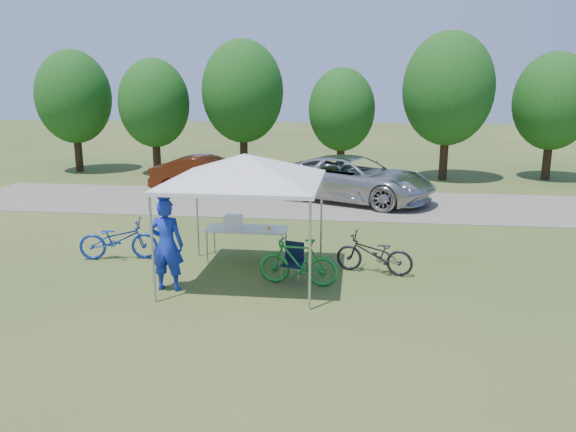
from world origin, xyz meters
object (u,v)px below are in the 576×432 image
minivan (354,179)px  sedan (209,175)px  bike_green (298,262)px  cooler (233,221)px  bike_blue (118,239)px  bike_dark (374,254)px  cyclist (167,245)px  folding_chair (294,259)px  folding_table (247,230)px

minivan → sedan: size_ratio=1.33×
sedan → bike_green: bearing=-152.4°
cooler → minivan: 7.70m
bike_blue → bike_dark: 6.08m
bike_blue → bike_green: bearing=-117.0°
bike_green → minivan: bearing=179.6°
cyclist → minivan: cyclist is taller
bike_green → sedan: (-4.43, 9.38, 0.23)m
cooler → bike_green: (1.73, -1.58, -0.43)m
bike_green → sedan: size_ratio=0.39×
sedan → cooler: bearing=-158.6°
cooler → minivan: (2.75, 7.19, -0.11)m
folding_chair → minivan: size_ratio=0.15×
folding_table → bike_green: bearing=-48.3°
bike_blue → bike_green: bike_green is taller
cooler → cyclist: bearing=-111.8°
cooler → bike_blue: 2.81m
cyclist → bike_green: bearing=-166.8°
sedan → cyclist: bearing=-167.4°
folding_chair → bike_green: bearing=-48.5°
folding_chair → cyclist: size_ratio=0.44×
cyclist → sedan: size_ratio=0.44×
bike_green → minivan: (1.02, 8.77, 0.31)m
bike_green → cyclist: bearing=-70.3°
folding_table → sedan: 8.37m
cooler → bike_dark: cooler is taller
cooler → bike_blue: size_ratio=0.23×
cyclist → bike_green: (2.61, 0.63, -0.45)m
bike_dark → bike_green: bearing=-46.0°
folding_chair → cooler: cooler is taller
bike_dark → sedan: (-6.02, 8.43, 0.28)m
cooler → minivan: size_ratio=0.07×
folding_table → folding_chair: 1.86m
folding_table → bike_dark: bike_dark is taller
folding_chair → bike_green: bike_green is taller
bike_dark → minivan: minivan is taller
cooler → minivan: minivan is taller
folding_chair → bike_blue: bike_blue is taller
folding_chair → bike_dark: bike_dark is taller
cyclist → bike_blue: bearing=-45.1°
cyclist → minivan: (3.63, 9.40, -0.14)m
folding_chair → cooler: size_ratio=1.98×
cooler → bike_green: bearing=-42.4°
folding_table → folding_chair: size_ratio=2.26×
minivan → bike_green: bearing=-162.1°
bike_green → bike_dark: size_ratio=0.98×
cyclist → bike_dark: size_ratio=1.11×
folding_table → bike_green: 2.13m
folding_chair → minivan: (1.14, 8.52, 0.33)m
bike_blue → folding_table: bearing=-95.2°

